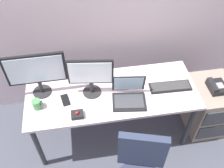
% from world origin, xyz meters
% --- Properties ---
extents(ground_plane, '(8.00, 8.00, 0.00)m').
position_xyz_m(ground_plane, '(0.00, 0.00, 0.00)').
color(ground_plane, '#454753').
extents(desk, '(1.67, 0.66, 0.73)m').
position_xyz_m(desk, '(0.00, 0.00, 0.65)').
color(desk, silver).
rests_on(desk, ground).
extents(file_cabinet, '(0.42, 0.53, 0.63)m').
position_xyz_m(file_cabinet, '(1.09, -0.02, 0.31)').
color(file_cabinet, gray).
rests_on(file_cabinet, ground).
extents(desk_phone, '(0.17, 0.20, 0.09)m').
position_xyz_m(desk_phone, '(1.09, -0.04, 0.66)').
color(desk_phone, black).
rests_on(desk_phone, file_cabinet).
extents(monitor_main, '(0.54, 0.18, 0.47)m').
position_xyz_m(monitor_main, '(-0.67, 0.11, 1.01)').
color(monitor_main, '#262628').
rests_on(monitor_main, desk).
extents(monitor_side, '(0.42, 0.18, 0.41)m').
position_xyz_m(monitor_side, '(-0.19, 0.03, 0.97)').
color(monitor_side, '#262628').
rests_on(monitor_side, desk).
extents(keyboard, '(0.41, 0.15, 0.03)m').
position_xyz_m(keyboard, '(0.58, -0.03, 0.74)').
color(keyboard, black).
rests_on(keyboard, desk).
extents(laptop, '(0.34, 0.30, 0.24)m').
position_xyz_m(laptop, '(0.14, -0.10, 0.78)').
color(laptop, black).
rests_on(laptop, desk).
extents(trackball_mouse, '(0.11, 0.09, 0.07)m').
position_xyz_m(trackball_mouse, '(-0.35, -0.23, 0.75)').
color(trackball_mouse, black).
rests_on(trackball_mouse, desk).
extents(coffee_mug, '(0.09, 0.08, 0.10)m').
position_xyz_m(coffee_mug, '(-0.71, -0.07, 0.78)').
color(coffee_mug, '#48844D').
rests_on(coffee_mug, desk).
extents(paper_notepad, '(0.15, 0.21, 0.01)m').
position_xyz_m(paper_notepad, '(0.68, 0.18, 0.73)').
color(paper_notepad, white).
rests_on(paper_notepad, desk).
extents(cell_phone, '(0.09, 0.15, 0.01)m').
position_xyz_m(cell_phone, '(-0.45, -0.03, 0.73)').
color(cell_phone, black).
rests_on(cell_phone, desk).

